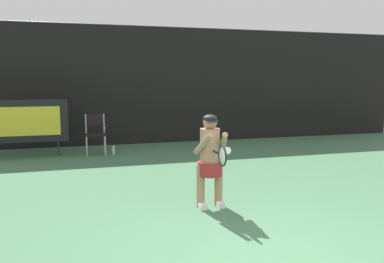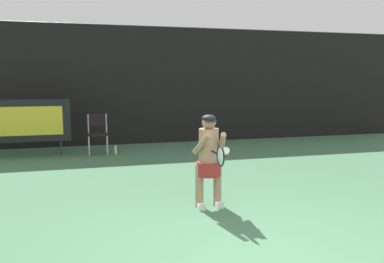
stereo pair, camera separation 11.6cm
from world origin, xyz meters
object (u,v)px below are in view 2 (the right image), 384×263
scoreboard (26,121)px  umpire_chair (98,131)px  water_bottle (116,150)px  tennis_player (209,157)px  tennis_racket (220,156)px

scoreboard → umpire_chair: size_ratio=2.04×
umpire_chair → water_bottle: bearing=-23.3°
umpire_chair → tennis_player: size_ratio=0.73×
scoreboard → water_bottle: bearing=-5.8°
umpire_chair → water_bottle: umpire_chair is taller
umpire_chair → water_bottle: 0.70m
water_bottle → tennis_player: size_ratio=0.18×
tennis_racket → tennis_player: bearing=104.3°
tennis_player → umpire_chair: bearing=107.7°
water_bottle → tennis_player: 4.99m
tennis_racket → scoreboard: bearing=134.9°
umpire_chair → tennis_racket: size_ratio=1.79×
tennis_player → tennis_racket: (0.01, -0.51, 0.12)m
tennis_player → water_bottle: bearing=103.4°
scoreboard → water_bottle: 2.40m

